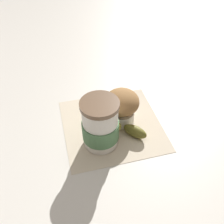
# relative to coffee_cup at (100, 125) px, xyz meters

# --- Properties ---
(ground_plane) EXTENTS (3.00, 3.00, 0.00)m
(ground_plane) POSITION_rel_coffee_cup_xyz_m (0.06, -0.03, -0.06)
(ground_plane) COLOR beige
(paper_napkin) EXTENTS (0.29, 0.29, 0.00)m
(paper_napkin) POSITION_rel_coffee_cup_xyz_m (0.06, -0.03, -0.06)
(paper_napkin) COLOR beige
(paper_napkin) RESTS_ON ground_plane
(coffee_cup) EXTENTS (0.08, 0.08, 0.12)m
(coffee_cup) POSITION_rel_coffee_cup_xyz_m (0.00, 0.00, 0.00)
(coffee_cup) COLOR silver
(coffee_cup) RESTS_ON paper_napkin
(muffin) EXTENTS (0.08, 0.08, 0.09)m
(muffin) POSITION_rel_coffee_cup_xyz_m (0.07, -0.05, -0.00)
(muffin) COLOR white
(muffin) RESTS_ON paper_napkin
(banana) EXTENTS (0.14, 0.13, 0.03)m
(banana) POSITION_rel_coffee_cup_xyz_m (0.06, -0.04, -0.04)
(banana) COLOR #D6CC4C
(banana) RESTS_ON paper_napkin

